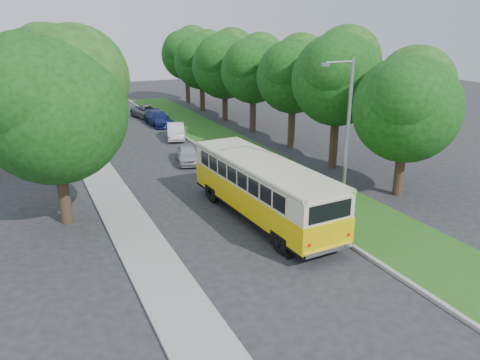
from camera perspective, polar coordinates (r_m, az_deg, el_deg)
name	(u,v)px	position (r m, az deg, el deg)	size (l,w,h in m)	color
ground	(238,226)	(22.99, -0.30, -5.57)	(120.00, 120.00, 0.00)	#252528
curb	(256,183)	(28.61, 2.00, -0.42)	(0.20, 70.00, 0.15)	gray
grass_verge	(289,178)	(29.71, 6.04, 0.20)	(4.50, 70.00, 0.13)	#2C5316
sidewalk	(118,206)	(26.09, -14.67, -3.03)	(2.20, 70.00, 0.12)	gray
treeline	(179,68)	(39.04, -7.50, 13.40)	(24.27, 41.91, 9.46)	#332319
lamppost_near	(345,141)	(21.64, 12.73, 4.65)	(1.71, 0.16, 8.00)	gray
lamppost_far	(83,101)	(35.64, -18.56, 9.16)	(1.71, 0.16, 7.50)	gray
warning_sign	(99,146)	(32.22, -16.83, 4.01)	(0.56, 0.10, 2.50)	gray
vintage_bus	(263,191)	(23.09, 2.81, -1.30)	(2.71, 10.51, 3.12)	yellow
car_silver	(187,154)	(33.17, -6.42, 3.17)	(1.47, 3.65, 1.25)	#B0B0B5
car_white	(176,131)	(40.21, -7.84, 5.92)	(1.39, 3.97, 1.31)	silver
car_blue	(159,119)	(45.72, -9.87, 7.37)	(1.84, 4.52, 1.31)	navy
car_grey	(148,112)	(49.41, -11.12, 8.14)	(2.18, 4.72, 1.31)	#585B5F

